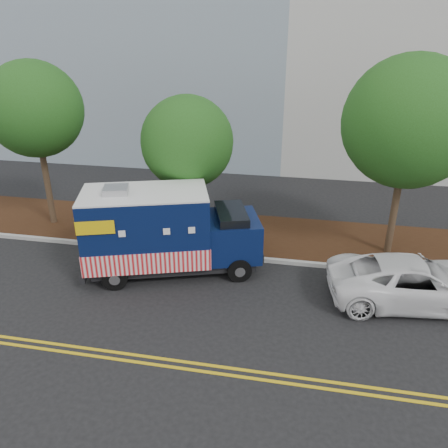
# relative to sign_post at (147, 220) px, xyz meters

# --- Properties ---
(ground) EXTENTS (120.00, 120.00, 0.00)m
(ground) POSITION_rel_sign_post_xyz_m (2.48, -1.66, -1.20)
(ground) COLOR black
(ground) RESTS_ON ground
(curb) EXTENTS (120.00, 0.18, 0.15)m
(curb) POSITION_rel_sign_post_xyz_m (2.48, -0.26, -1.12)
(curb) COLOR #9E9E99
(curb) RESTS_ON ground
(mulch_strip) EXTENTS (120.00, 4.00, 0.15)m
(mulch_strip) POSITION_rel_sign_post_xyz_m (2.48, 1.84, -1.12)
(mulch_strip) COLOR black
(mulch_strip) RESTS_ON ground
(centerline_near) EXTENTS (120.00, 0.10, 0.01)m
(centerline_near) POSITION_rel_sign_post_xyz_m (2.48, -6.11, -1.19)
(centerline_near) COLOR gold
(centerline_near) RESTS_ON ground
(centerline_far) EXTENTS (120.00, 0.10, 0.01)m
(centerline_far) POSITION_rel_sign_post_xyz_m (2.48, -6.36, -1.19)
(centerline_far) COLOR gold
(centerline_far) RESTS_ON ground
(tree_a) EXTENTS (3.86, 3.86, 7.02)m
(tree_a) POSITION_rel_sign_post_xyz_m (-4.94, 1.32, 3.87)
(tree_a) COLOR #38281C
(tree_a) RESTS_ON ground
(tree_b) EXTENTS (3.57, 3.57, 5.86)m
(tree_b) POSITION_rel_sign_post_xyz_m (1.40, 1.22, 2.86)
(tree_b) COLOR #38281C
(tree_b) RESTS_ON ground
(tree_c) EXTENTS (4.56, 4.56, 7.40)m
(tree_c) POSITION_rel_sign_post_xyz_m (9.31, 1.21, 3.91)
(tree_c) COLOR #38281C
(tree_c) RESTS_ON ground
(sign_post) EXTENTS (0.06, 0.06, 2.40)m
(sign_post) POSITION_rel_sign_post_xyz_m (0.00, 0.00, 0.00)
(sign_post) COLOR #473828
(sign_post) RESTS_ON ground
(food_truck) EXTENTS (6.58, 4.05, 3.27)m
(food_truck) POSITION_rel_sign_post_xyz_m (1.21, -1.61, 0.28)
(food_truck) COLOR black
(food_truck) RESTS_ON ground
(white_car) EXTENTS (5.59, 3.08, 1.48)m
(white_car) POSITION_rel_sign_post_xyz_m (9.59, -1.99, -0.46)
(white_car) COLOR white
(white_car) RESTS_ON ground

